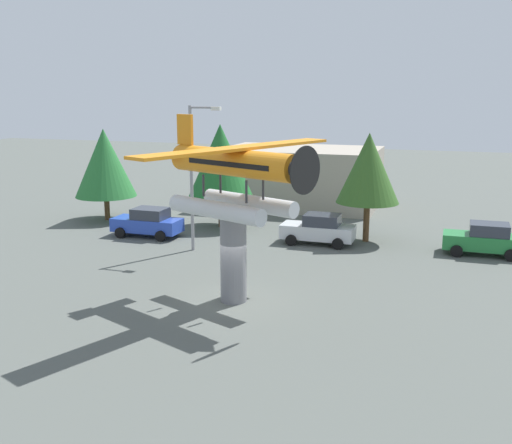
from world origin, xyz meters
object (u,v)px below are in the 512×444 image
at_px(floatplane_monument, 235,175).
at_px(tree_west, 105,163).
at_px(tree_center_back, 368,168).
at_px(tree_east, 220,160).
at_px(display_pedestal, 233,258).
at_px(car_mid_silver, 319,229).
at_px(car_far_green, 485,239).
at_px(streetlight_primary, 195,168).
at_px(storefront_building, 301,177).
at_px(car_near_blue, 148,222).

bearing_deg(floatplane_monument, tree_west, 161.09).
bearing_deg(tree_center_back, tree_east, 174.41).
distance_m(display_pedestal, car_mid_silver, 10.75).
bearing_deg(car_far_green, tree_west, -3.52).
height_order(streetlight_primary, tree_center_back, streetlight_primary).
bearing_deg(tree_west, tree_center_back, -1.46).
distance_m(car_mid_silver, storefront_building, 12.13).
height_order(tree_east, tree_center_back, tree_east).
height_order(floatplane_monument, car_near_blue, floatplane_monument).
distance_m(streetlight_primary, tree_east, 6.04).
relative_size(car_far_green, tree_east, 0.63).
bearing_deg(floatplane_monument, tree_center_back, 96.15).
distance_m(display_pedestal, tree_center_back, 12.94).
bearing_deg(streetlight_primary, storefront_building, 81.72).
height_order(streetlight_primary, tree_west, streetlight_primary).
distance_m(storefront_building, tree_center_back, 12.01).
bearing_deg(streetlight_primary, floatplane_monument, -55.05).
relative_size(car_far_green, storefront_building, 0.36).
xyz_separation_m(tree_east, tree_center_back, (9.53, -0.93, -0.02)).
bearing_deg(streetlight_primary, car_far_green, 14.78).
bearing_deg(streetlight_primary, tree_east, 98.27).
height_order(car_mid_silver, car_far_green, same).
bearing_deg(car_far_green, floatplane_monument, 47.49).
xyz_separation_m(car_mid_silver, storefront_building, (-3.99, 11.38, 1.32)).
distance_m(floatplane_monument, car_mid_silver, 11.65).
relative_size(car_near_blue, streetlight_primary, 0.53).
distance_m(display_pedestal, streetlight_primary, 9.01).
bearing_deg(car_far_green, streetlight_primary, 14.78).
bearing_deg(streetlight_primary, display_pedestal, -55.51).
height_order(streetlight_primary, tree_east, streetlight_primary).
distance_m(tree_west, tree_east, 8.24).
xyz_separation_m(display_pedestal, floatplane_monument, (0.12, -0.05, 3.53)).
xyz_separation_m(car_far_green, tree_west, (-24.27, 1.49, 3.05)).
distance_m(car_far_green, tree_east, 16.54).
xyz_separation_m(car_mid_silver, tree_center_back, (2.50, 1.49, 3.45)).
distance_m(floatplane_monument, tree_east, 14.38).
xyz_separation_m(car_near_blue, streetlight_primary, (4.11, -2.08, 3.73)).
bearing_deg(streetlight_primary, car_mid_silver, 29.96).
distance_m(car_mid_silver, car_far_green, 9.03).
bearing_deg(tree_center_back, car_near_blue, -166.93).
height_order(display_pedestal, storefront_building, storefront_building).
distance_m(car_far_green, streetlight_primary, 16.14).
bearing_deg(car_mid_silver, storefront_building, -70.69).
bearing_deg(storefront_building, display_pedestal, -83.04).
bearing_deg(car_near_blue, storefront_building, -116.05).
bearing_deg(storefront_building, tree_east, -108.76).
distance_m(car_mid_silver, tree_west, 15.67).
bearing_deg(tree_east, display_pedestal, -66.30).
xyz_separation_m(display_pedestal, car_mid_silver, (1.30, 10.62, -0.98)).
xyz_separation_m(floatplane_monument, tree_east, (-5.85, 13.10, -1.05)).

